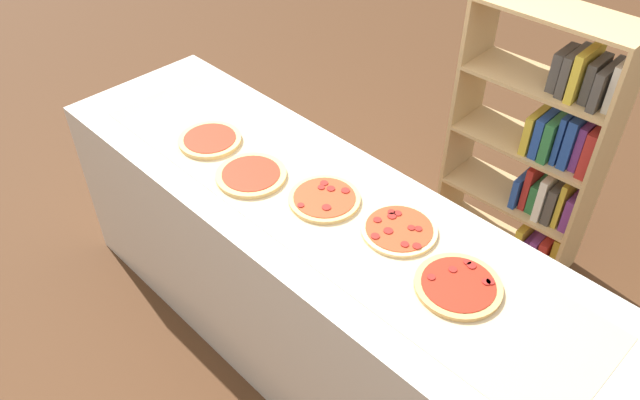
% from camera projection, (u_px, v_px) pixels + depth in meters
% --- Properties ---
extents(ground_plane, '(12.00, 12.00, 0.00)m').
position_uv_depth(ground_plane, '(320.00, 346.00, 2.97)').
color(ground_plane, '#4C2D19').
extents(counter, '(2.66, 0.74, 0.90)m').
position_uv_depth(counter, '(320.00, 283.00, 2.68)').
color(counter, beige).
rests_on(counter, ground_plane).
extents(parchment_paper, '(2.27, 0.50, 0.00)m').
position_uv_depth(parchment_paper, '(320.00, 204.00, 2.39)').
color(parchment_paper, tan).
rests_on(parchment_paper, counter).
extents(pizza_plain_0, '(0.27, 0.27, 0.02)m').
position_uv_depth(pizza_plain_0, '(210.00, 140.00, 2.69)').
color(pizza_plain_0, '#DBB26B').
rests_on(pizza_plain_0, parchment_paper).
extents(pizza_plain_1, '(0.29, 0.29, 0.02)m').
position_uv_depth(pizza_plain_1, '(251.00, 175.00, 2.50)').
color(pizza_plain_1, '#DBB26B').
rests_on(pizza_plain_1, parchment_paper).
extents(pizza_pepperoni_2, '(0.28, 0.28, 0.02)m').
position_uv_depth(pizza_pepperoni_2, '(324.00, 199.00, 2.39)').
color(pizza_pepperoni_2, '#DBB26B').
rests_on(pizza_pepperoni_2, parchment_paper).
extents(pizza_pepperoni_3, '(0.28, 0.28, 0.02)m').
position_uv_depth(pizza_pepperoni_3, '(399.00, 230.00, 2.26)').
color(pizza_pepperoni_3, '#E5C17F').
rests_on(pizza_pepperoni_3, parchment_paper).
extents(pizza_pepperoni_4, '(0.29, 0.29, 0.02)m').
position_uv_depth(pizza_pepperoni_4, '(458.00, 285.00, 2.06)').
color(pizza_pepperoni_4, tan).
rests_on(pizza_pepperoni_4, parchment_paper).
extents(bookshelf, '(0.74, 0.31, 1.37)m').
position_uv_depth(bookshelf, '(545.00, 156.00, 3.02)').
color(bookshelf, tan).
rests_on(bookshelf, ground_plane).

